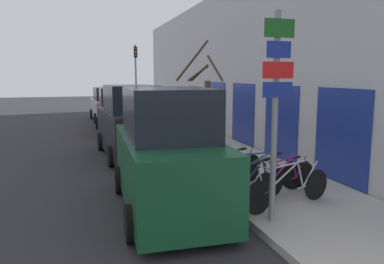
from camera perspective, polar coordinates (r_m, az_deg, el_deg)
ground_plane at (r=13.05m, az=-8.01°, el=-3.88°), size 80.00×80.00×0.00m
sidewalk_curb at (r=16.28m, az=-0.51°, el=-1.03°), size 3.20×32.00×0.15m
building_facade at (r=16.56m, az=5.46°, el=10.01°), size 0.23×32.00×6.50m
signpost at (r=6.77m, az=12.60°, el=3.77°), size 0.59×0.13×3.76m
bicycle_0 at (r=7.91m, az=14.52°, el=-8.27°), size 2.25×0.71×0.92m
bicycle_1 at (r=7.92m, az=9.80°, el=-8.06°), size 1.99×1.23×0.94m
bicycle_2 at (r=8.75m, az=14.13°, el=-6.83°), size 1.94×0.82×0.84m
bicycle_3 at (r=8.84m, az=10.27°, el=-6.33°), size 2.28×0.54×0.93m
bicycle_4 at (r=8.94m, az=6.24°, el=-6.05°), size 2.02×1.22×0.94m
parked_car_0 at (r=7.74m, az=-3.80°, el=-3.74°), size 2.11×4.54×2.56m
parked_car_1 at (r=13.15m, az=-9.33°, el=1.16°), size 2.16×4.55×2.48m
parked_car_2 at (r=19.00m, az=-11.38°, el=2.99°), size 2.00×4.39×2.21m
parked_car_3 at (r=24.04m, az=-12.62°, el=3.98°), size 2.19×4.60×2.07m
pedestrian_near at (r=14.90m, az=1.75°, el=1.87°), size 0.41×0.35×1.57m
street_tree at (r=10.63m, az=2.12°, el=2.81°), size 1.18×1.23×3.63m
traffic_light at (r=23.40m, az=-8.55°, el=9.09°), size 0.20×0.30×4.50m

